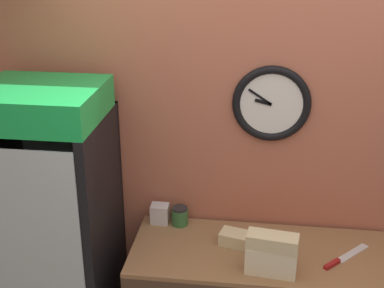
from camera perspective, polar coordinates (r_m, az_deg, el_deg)
The scene contains 9 objects.
wall_back at distance 3.23m, azimuth 7.78°, elevation -1.49°, with size 5.20×0.10×2.70m.
beverage_cooler at distance 3.30m, azimuth -14.08°, elevation -8.10°, with size 0.65×0.66×1.87m.
sandwich_stack_bottom at distance 2.94m, azimuth 8.40°, elevation -12.78°, with size 0.28×0.14×0.08m.
sandwich_stack_middle at distance 2.89m, azimuth 8.49°, elevation -11.53°, with size 0.28×0.14×0.08m.
sandwich_stack_top at distance 2.85m, azimuth 8.58°, elevation -10.24°, with size 0.28×0.15×0.08m.
sandwich_flat_left at distance 3.13m, azimuth 5.37°, elevation -10.13°, with size 0.28×0.18×0.08m.
chefs_knife at distance 3.12m, azimuth 15.54°, elevation -11.79°, with size 0.28×0.30×0.02m.
condiment_jar at distance 3.31m, azimuth -1.31°, elevation -7.67°, with size 0.10×0.10×0.12m.
napkin_dispenser at distance 3.34m, azimuth -3.44°, elevation -7.42°, with size 0.11×0.09×0.12m.
Camera 1 is at (-0.05, -1.73, 2.66)m, focal length 50.00 mm.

